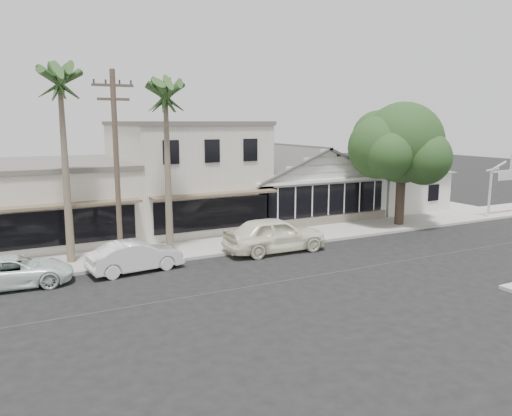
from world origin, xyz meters
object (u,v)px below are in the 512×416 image
arch_sign (510,173)px  car_0 (275,234)px  car_2 (13,272)px  utility_pole (117,165)px  car_1 (136,256)px  shade_tree (399,145)px

arch_sign → car_0: size_ratio=0.76×
car_0 → car_2: size_ratio=1.17×
utility_pole → car_1: size_ratio=2.12×
utility_pole → car_0: utility_pole is taller
arch_sign → shade_tree: (-9.31, 1.28, 2.09)m
car_2 → shade_tree: shade_tree is taller
utility_pole → shade_tree: (18.09, 1.38, 0.46)m
arch_sign → utility_pole: utility_pole is taller
arch_sign → car_2: arch_sign is taller
car_1 → shade_tree: (17.62, 2.25, 4.55)m
utility_pole → shade_tree: 18.15m
car_0 → shade_tree: shade_tree is taller
arch_sign → car_0: 19.76m
arch_sign → car_1: arch_sign is taller
car_0 → shade_tree: (10.30, 2.14, 4.32)m
utility_pole → shade_tree: bearing=4.4°
arch_sign → utility_pole: size_ratio=0.46×
car_0 → car_2: (-12.32, 0.06, -0.28)m
utility_pole → car_1: 4.21m
shade_tree → arch_sign: bearing=-7.8°
car_0 → car_2: 12.32m
arch_sign → shade_tree: shade_tree is taller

